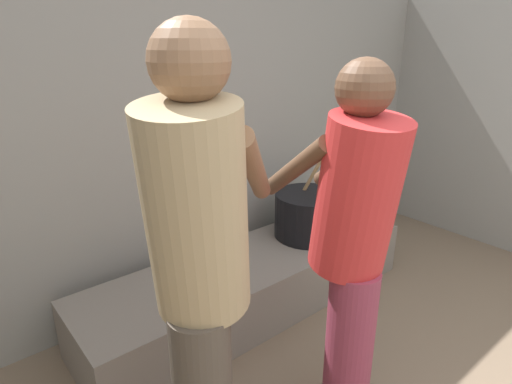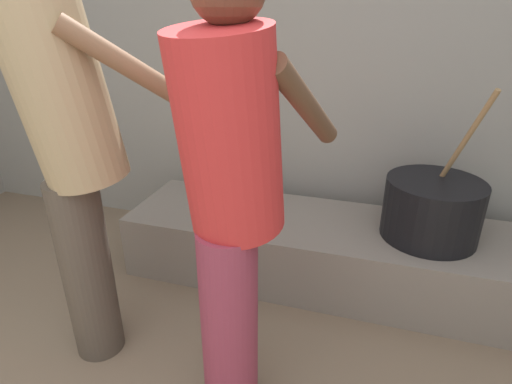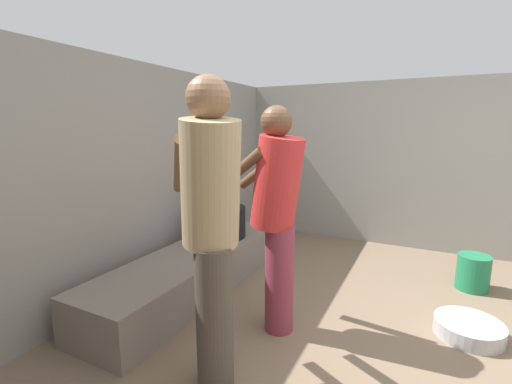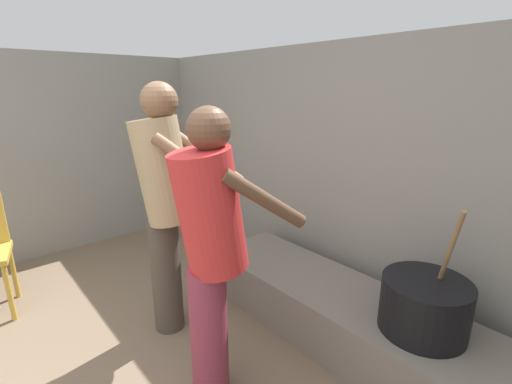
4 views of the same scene
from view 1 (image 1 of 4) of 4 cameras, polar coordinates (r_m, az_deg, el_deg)
block_enclosure_rear at (r=2.63m, az=-13.31°, el=5.45°), size 5.15×0.20×1.94m
hearth_ledge at (r=2.70m, az=-0.35°, el=-12.04°), size 2.16×0.60×0.35m
cooking_pot_main at (r=2.85m, az=7.12°, el=-3.01°), size 0.46×0.46×0.75m
cook_in_red_shirt at (r=1.69m, az=12.91°, el=-5.86°), size 0.47×0.70×1.55m
cook_in_tan_shirt at (r=1.32m, az=-7.63°, el=-9.65°), size 0.72×0.70×1.66m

